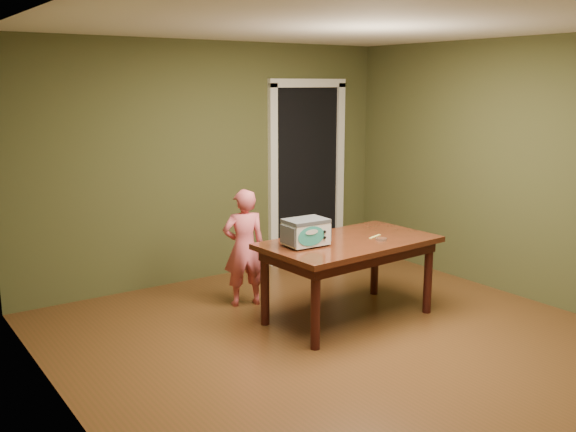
% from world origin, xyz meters
% --- Properties ---
extents(floor, '(5.00, 5.00, 0.00)m').
position_xyz_m(floor, '(0.00, 0.00, 0.00)').
color(floor, '#5A3219').
rests_on(floor, ground).
extents(room_shell, '(4.52, 5.02, 2.61)m').
position_xyz_m(room_shell, '(0.00, 0.00, 1.71)').
color(room_shell, '#434524').
rests_on(room_shell, ground).
extents(doorway, '(1.10, 0.66, 2.25)m').
position_xyz_m(doorway, '(1.30, 2.78, 1.06)').
color(doorway, black).
rests_on(doorway, ground).
extents(dining_table, '(1.65, 0.99, 0.75)m').
position_xyz_m(dining_table, '(0.39, 0.59, 0.65)').
color(dining_table, '#3D1B0D').
rests_on(dining_table, floor).
extents(toy_oven, '(0.40, 0.28, 0.24)m').
position_xyz_m(toy_oven, '(-0.06, 0.64, 0.88)').
color(toy_oven, '#4C4F54').
rests_on(toy_oven, dining_table).
extents(baking_pan, '(0.10, 0.10, 0.02)m').
position_xyz_m(baking_pan, '(0.62, 0.42, 0.76)').
color(baking_pan, silver).
rests_on(baking_pan, dining_table).
extents(spatula, '(0.18, 0.08, 0.01)m').
position_xyz_m(spatula, '(0.66, 0.54, 0.75)').
color(spatula, '#CFBF5A').
rests_on(spatula, dining_table).
extents(child, '(0.48, 0.38, 1.16)m').
position_xyz_m(child, '(-0.20, 1.47, 0.58)').
color(child, '#E25D69').
rests_on(child, floor).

